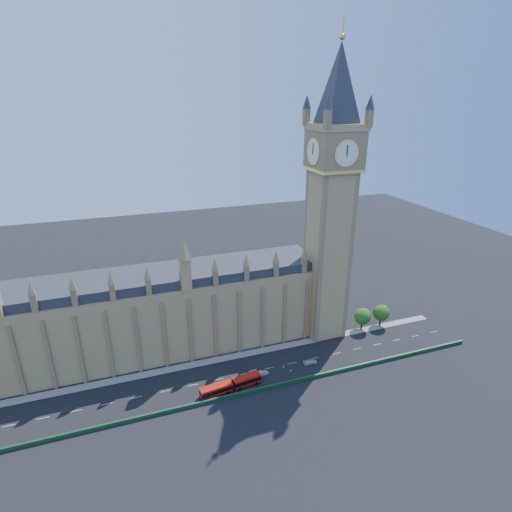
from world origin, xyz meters
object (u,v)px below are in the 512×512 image
object	(u,v)px
car_grey	(228,381)
car_white	(310,362)
red_bus	(231,385)
car_silver	(262,373)

from	to	relation	value
car_grey	car_white	xyz separation A→B (m)	(27.31, 0.59, -0.09)
car_grey	red_bus	bearing A→B (deg)	-177.25
car_grey	car_white	distance (m)	27.32
red_bus	car_silver	distance (m)	11.51
red_bus	car_grey	bearing A→B (deg)	82.37
car_silver	car_white	size ratio (longest dim) A/B	0.88
red_bus	car_white	bearing A→B (deg)	0.13
car_grey	car_silver	size ratio (longest dim) A/B	1.10
car_silver	car_white	distance (m)	16.36
red_bus	car_grey	size ratio (longest dim) A/B	4.18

